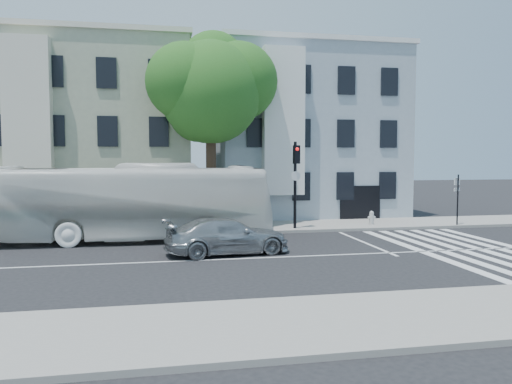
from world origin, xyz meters
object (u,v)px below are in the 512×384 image
object	(u,v)px
bus	(130,202)
fire_hydrant	(372,217)
traffic_signal	(296,174)
sedan	(227,236)

from	to	relation	value
bus	fire_hydrant	world-z (taller)	bus
traffic_signal	fire_hydrant	xyz separation A→B (m)	(4.68, 0.71, -2.55)
traffic_signal	fire_hydrant	distance (m)	5.38
bus	traffic_signal	distance (m)	8.72
sedan	traffic_signal	bearing A→B (deg)	-46.81
traffic_signal	sedan	bearing A→B (deg)	-140.17
sedan	fire_hydrant	xyz separation A→B (m)	(9.12, 6.25, -0.20)
sedan	fire_hydrant	world-z (taller)	sedan
sedan	fire_hydrant	bearing A→B (deg)	-63.67
bus	traffic_signal	xyz separation A→B (m)	(8.51, 1.44, 1.25)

